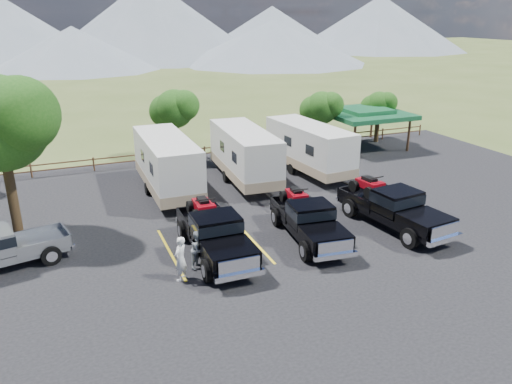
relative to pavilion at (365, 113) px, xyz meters
name	(u,v)px	position (x,y,z in m)	size (l,w,h in m)	color
ground	(329,269)	(-13.00, -17.00, -2.79)	(320.00, 320.00, 0.00)	#425323
asphalt_lot	(298,241)	(-13.00, -14.00, -2.77)	(44.00, 34.00, 0.04)	black
stall_lines	(289,233)	(-13.00, -13.00, -2.74)	(12.12, 5.50, 0.01)	yellow
tree_ne_a	(321,108)	(-4.03, 0.01, 0.69)	(3.11, 2.92, 4.76)	black
tree_ne_b	(379,105)	(1.98, 1.01, 0.34)	(2.77, 2.59, 4.27)	black
tree_north	(174,109)	(-15.03, 2.02, 1.05)	(3.46, 3.24, 5.25)	black
rail_fence	(230,149)	(-11.00, 1.50, -2.18)	(36.12, 0.12, 1.00)	#4F3422
pavilion	(365,113)	(0.00, 0.00, 0.00)	(6.20, 6.20, 3.22)	#4F3422
mountain_range	(53,25)	(-20.63, 88.98, 5.08)	(209.00, 71.00, 20.00)	slate
rig_left	(214,232)	(-17.12, -13.77, -1.68)	(2.40, 6.65, 2.21)	black
rig_center	(308,219)	(-12.43, -13.89, -1.73)	(2.74, 6.49, 2.11)	black
rig_right	(392,206)	(-7.78, -14.22, -1.66)	(3.02, 6.99, 2.26)	black
trailer_left	(167,165)	(-17.26, -5.07, -0.94)	(2.67, 9.93, 3.46)	silver
trailer_center	(245,155)	(-12.16, -4.67, -0.96)	(3.00, 9.85, 3.41)	silver
trailer_right	(309,148)	(-7.46, -4.61, -1.01)	(3.15, 9.61, 3.32)	silver
person_a	(180,259)	(-19.12, -15.50, -1.79)	(0.70, 0.46, 1.92)	white
person_b	(198,249)	(-18.15, -14.71, -1.91)	(0.82, 0.64, 1.68)	gray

